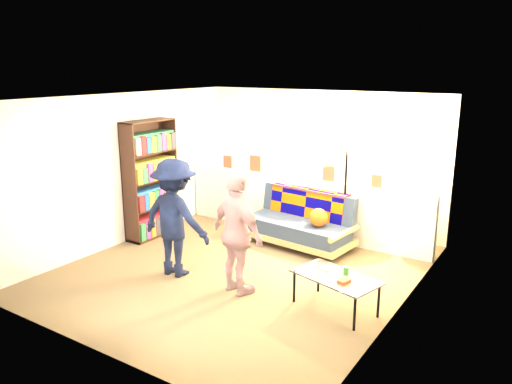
# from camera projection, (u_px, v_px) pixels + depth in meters

# --- Properties ---
(ground) EXTENTS (5.00, 5.00, 0.00)m
(ground) POSITION_uv_depth(u_px,v_px,m) (241.00, 269.00, 7.08)
(ground) COLOR brown
(ground) RESTS_ON ground
(room_shell) EXTENTS (4.60, 5.05, 2.45)m
(room_shell) POSITION_uv_depth(u_px,v_px,m) (259.00, 148.00, 7.05)
(room_shell) COLOR silver
(room_shell) RESTS_ON ground
(half_wall_ledge) EXTENTS (4.45, 0.15, 1.00)m
(half_wall_ledge) POSITION_uv_depth(u_px,v_px,m) (301.00, 206.00, 8.42)
(half_wall_ledge) COLOR silver
(half_wall_ledge) RESTS_ON ground
(ledge_decor) EXTENTS (2.97, 0.02, 0.45)m
(ledge_decor) POSITION_uv_depth(u_px,v_px,m) (289.00, 166.00, 8.36)
(ledge_decor) COLOR brown
(ledge_decor) RESTS_ON half_wall_ledge
(futon_sofa) EXTENTS (1.88, 1.05, 0.77)m
(futon_sofa) POSITION_uv_depth(u_px,v_px,m) (300.00, 223.00, 7.99)
(futon_sofa) COLOR tan
(futon_sofa) RESTS_ON ground
(bookshelf) EXTENTS (0.33, 0.98, 1.95)m
(bookshelf) POSITION_uv_depth(u_px,v_px,m) (151.00, 183.00, 8.27)
(bookshelf) COLOR black
(bookshelf) RESTS_ON ground
(coffee_table) EXTENTS (1.12, 0.80, 0.53)m
(coffee_table) POSITION_uv_depth(u_px,v_px,m) (336.00, 278.00, 5.83)
(coffee_table) COLOR black
(coffee_table) RESTS_ON ground
(floor_lamp) EXTENTS (0.38, 0.32, 1.65)m
(floor_lamp) POSITION_uv_depth(u_px,v_px,m) (346.00, 175.00, 7.71)
(floor_lamp) COLOR black
(floor_lamp) RESTS_ON ground
(person_left) EXTENTS (1.07, 0.64, 1.62)m
(person_left) POSITION_uv_depth(u_px,v_px,m) (175.00, 218.00, 6.75)
(person_left) COLOR black
(person_left) RESTS_ON ground
(person_right) EXTENTS (0.99, 0.65, 1.57)m
(person_right) POSITION_uv_depth(u_px,v_px,m) (238.00, 234.00, 6.19)
(person_right) COLOR pink
(person_right) RESTS_ON ground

